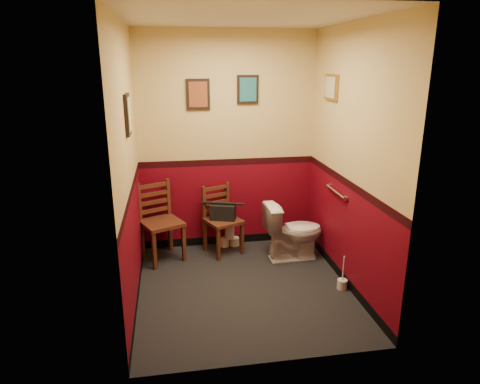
# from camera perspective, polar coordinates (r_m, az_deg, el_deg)

# --- Properties ---
(floor) EXTENTS (2.20, 2.40, 0.00)m
(floor) POSITION_cam_1_polar(r_m,az_deg,el_deg) (4.69, 0.51, -12.68)
(floor) COLOR black
(floor) RESTS_ON ground
(ceiling) EXTENTS (2.20, 2.40, 0.00)m
(ceiling) POSITION_cam_1_polar(r_m,az_deg,el_deg) (4.09, 0.62, 22.32)
(ceiling) COLOR silver
(ceiling) RESTS_ON ground
(wall_back) EXTENTS (2.20, 0.00, 2.70)m
(wall_back) POSITION_cam_1_polar(r_m,az_deg,el_deg) (5.35, -1.68, 6.53)
(wall_back) COLOR #5C0512
(wall_back) RESTS_ON ground
(wall_front) EXTENTS (2.20, 0.00, 2.70)m
(wall_front) POSITION_cam_1_polar(r_m,az_deg,el_deg) (3.06, 4.46, -1.54)
(wall_front) COLOR #5C0512
(wall_front) RESTS_ON ground
(wall_left) EXTENTS (0.00, 2.40, 2.70)m
(wall_left) POSITION_cam_1_polar(r_m,az_deg,el_deg) (4.15, -14.61, 2.91)
(wall_left) COLOR #5C0512
(wall_left) RESTS_ON ground
(wall_right) EXTENTS (0.00, 2.40, 2.70)m
(wall_right) POSITION_cam_1_polar(r_m,az_deg,el_deg) (4.51, 14.51, 4.02)
(wall_right) COLOR #5C0512
(wall_right) RESTS_ON ground
(grab_bar) EXTENTS (0.05, 0.56, 0.06)m
(grab_bar) POSITION_cam_1_polar(r_m,az_deg,el_deg) (4.82, 12.65, 0.04)
(grab_bar) COLOR silver
(grab_bar) RESTS_ON wall_right
(framed_print_back_a) EXTENTS (0.28, 0.04, 0.36)m
(framed_print_back_a) POSITION_cam_1_polar(r_m,az_deg,el_deg) (5.22, -5.61, 12.84)
(framed_print_back_a) COLOR black
(framed_print_back_a) RESTS_ON wall_back
(framed_print_back_b) EXTENTS (0.26, 0.04, 0.34)m
(framed_print_back_b) POSITION_cam_1_polar(r_m,az_deg,el_deg) (5.29, 1.05, 13.51)
(framed_print_back_b) COLOR black
(framed_print_back_b) RESTS_ON wall_back
(framed_print_left) EXTENTS (0.04, 0.30, 0.38)m
(framed_print_left) POSITION_cam_1_polar(r_m,az_deg,el_deg) (4.16, -14.72, 9.96)
(framed_print_left) COLOR black
(framed_print_left) RESTS_ON wall_left
(framed_print_right) EXTENTS (0.04, 0.34, 0.28)m
(framed_print_right) POSITION_cam_1_polar(r_m,az_deg,el_deg) (4.95, 12.07, 13.50)
(framed_print_right) COLOR olive
(framed_print_right) RESTS_ON wall_right
(toilet) EXTENTS (0.73, 0.43, 0.70)m
(toilet) POSITION_cam_1_polar(r_m,az_deg,el_deg) (5.24, 7.12, -5.25)
(toilet) COLOR white
(toilet) RESTS_ON floor
(toilet_brush) EXTENTS (0.11, 0.11, 0.38)m
(toilet_brush) POSITION_cam_1_polar(r_m,az_deg,el_deg) (4.77, 13.47, -11.79)
(toilet_brush) COLOR silver
(toilet_brush) RESTS_ON floor
(chair_left) EXTENTS (0.58, 0.58, 0.94)m
(chair_left) POSITION_cam_1_polar(r_m,az_deg,el_deg) (5.25, -10.59, -3.93)
(chair_left) COLOR #57291A
(chair_left) RESTS_ON floor
(chair_right) EXTENTS (0.52, 0.52, 0.85)m
(chair_right) POSITION_cam_1_polar(r_m,az_deg,el_deg) (5.36, -2.48, -3.71)
(chair_right) COLOR #57291A
(chair_right) RESTS_ON floor
(handbag) EXTENTS (0.34, 0.24, 0.22)m
(handbag) POSITION_cam_1_polar(r_m,az_deg,el_deg) (5.29, -2.28, -2.65)
(handbag) COLOR black
(handbag) RESTS_ON chair_right
(tp_stack) EXTENTS (0.26, 0.16, 0.33)m
(tp_stack) POSITION_cam_1_polar(r_m,az_deg,el_deg) (5.61, -1.41, -5.91)
(tp_stack) COLOR silver
(tp_stack) RESTS_ON floor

